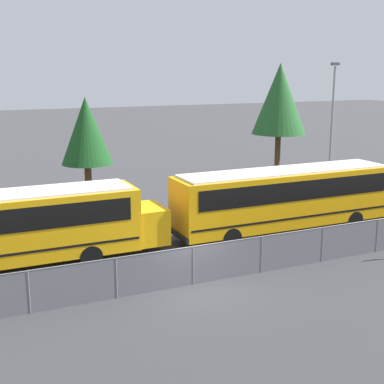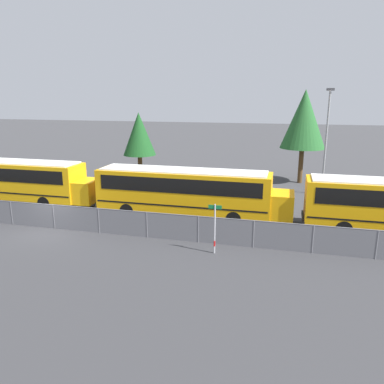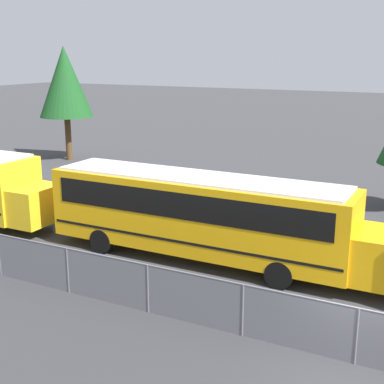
# 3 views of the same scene
# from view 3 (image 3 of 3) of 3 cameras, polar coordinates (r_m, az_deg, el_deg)

# --- Properties ---
(ground_plane) EXTENTS (200.00, 200.00, 0.00)m
(ground_plane) POSITION_cam_3_polar(r_m,az_deg,el_deg) (14.90, 16.92, -17.13)
(ground_plane) COLOR #38383A
(fence) EXTENTS (67.74, 0.07, 1.58)m
(fence) POSITION_cam_3_polar(r_m,az_deg,el_deg) (14.50, 17.16, -14.41)
(fence) COLOR #9EA0A5
(fence) RESTS_ON ground_plane
(school_bus_1) EXTENTS (13.29, 2.49, 3.28)m
(school_bus_1) POSITION_cam_3_polar(r_m,az_deg,el_deg) (19.96, 1.24, -2.10)
(school_bus_1) COLOR #EDA80F
(school_bus_1) RESTS_ON ground_plane
(tree_1) EXTENTS (3.85, 3.85, 8.20)m
(tree_1) POSITION_cam_3_polar(r_m,az_deg,el_deg) (40.12, -13.38, 11.34)
(tree_1) COLOR #51381E
(tree_1) RESTS_ON ground_plane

